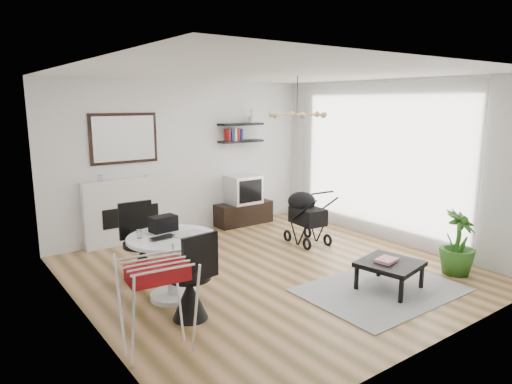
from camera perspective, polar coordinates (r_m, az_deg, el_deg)
floor at (r=6.50m, az=1.86°, el=-9.83°), size 5.00×5.00×0.00m
ceiling at (r=6.08m, az=2.02°, el=14.66°), size 5.00×5.00×0.00m
wall_back at (r=8.24m, az=-8.86°, el=4.22°), size 5.00×0.00×5.00m
wall_left at (r=5.03m, az=-21.11°, el=-0.82°), size 0.00×5.00×5.00m
wall_right at (r=7.92m, az=16.37°, el=3.63°), size 0.00×5.00×5.00m
sheer_curtain at (r=7.96m, az=14.79°, el=3.75°), size 0.04×3.60×2.60m
fireplace at (r=7.84m, az=-15.60°, el=-1.34°), size 1.50×0.17×2.16m
shelf_lower at (r=8.67m, az=-1.90°, el=6.36°), size 0.90×0.25×0.04m
shelf_upper at (r=8.65m, az=-1.91°, el=8.47°), size 0.90×0.25×0.04m
pendant_lamp at (r=6.75m, az=5.14°, el=9.61°), size 0.90×0.90×0.10m
tv_console at (r=8.83m, az=-1.55°, el=-2.68°), size 1.14×0.40×0.43m
crt_tv at (r=8.72m, az=-1.68°, el=0.37°), size 0.61×0.53×0.53m
dining_table at (r=5.57m, az=-10.36°, el=-8.05°), size 1.06×1.06×0.78m
laptop at (r=5.39m, az=-11.37°, el=-5.69°), size 0.33×0.25×0.02m
black_bag at (r=5.70m, az=-11.51°, el=-3.89°), size 0.34×0.22×0.19m
newspaper at (r=5.50m, az=-8.17°, el=-5.30°), size 0.43×0.38×0.01m
drinking_glass at (r=5.49m, az=-14.36°, el=-5.08°), size 0.06×0.06×0.10m
chair_far at (r=6.25m, az=-14.04°, el=-7.85°), size 0.49×0.50×1.03m
chair_near at (r=5.10m, az=-8.14°, el=-12.23°), size 0.48×0.50×1.00m
drying_rack at (r=4.44m, az=-12.23°, el=-13.65°), size 0.68×0.64×0.93m
stroller at (r=7.70m, az=6.23°, el=-3.33°), size 0.54×0.81×0.95m
rug at (r=6.09m, az=15.41°, el=-11.69°), size 1.96×1.42×0.01m
coffee_table at (r=6.02m, az=16.39°, el=-8.74°), size 0.81×0.81×0.35m
magazines at (r=6.00m, az=16.00°, el=-8.19°), size 0.30×0.25×0.04m
potted_plant at (r=6.84m, az=23.94°, el=-5.84°), size 0.57×0.57×0.88m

